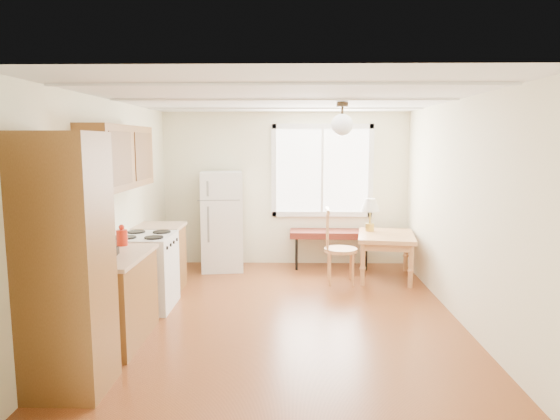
{
  "coord_description": "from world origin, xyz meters",
  "views": [
    {
      "loc": [
        0.09,
        -5.68,
        2.02
      ],
      "look_at": [
        -0.05,
        0.66,
        1.15
      ],
      "focal_mm": 32.0,
      "sensor_mm": 36.0,
      "label": 1
    }
  ],
  "objects_px": {
    "chair": "(334,241)",
    "dining_table": "(386,241)",
    "refrigerator": "(222,221)",
    "bench": "(331,235)"
  },
  "relations": [
    {
      "from": "chair",
      "to": "dining_table",
      "type": "bearing_deg",
      "value": 20.66
    },
    {
      "from": "refrigerator",
      "to": "chair",
      "type": "relative_size",
      "value": 1.44
    },
    {
      "from": "bench",
      "to": "refrigerator",
      "type": "bearing_deg",
      "value": -174.21
    },
    {
      "from": "bench",
      "to": "chair",
      "type": "distance_m",
      "value": 0.91
    },
    {
      "from": "refrigerator",
      "to": "bench",
      "type": "xyz_separation_m",
      "value": [
        1.73,
        0.14,
        -0.24
      ]
    },
    {
      "from": "refrigerator",
      "to": "bench",
      "type": "relative_size",
      "value": 1.18
    },
    {
      "from": "dining_table",
      "to": "bench",
      "type": "bearing_deg",
      "value": 149.98
    },
    {
      "from": "bench",
      "to": "chair",
      "type": "xyz_separation_m",
      "value": [
        -0.03,
        -0.9,
        0.08
      ]
    },
    {
      "from": "refrigerator",
      "to": "chair",
      "type": "distance_m",
      "value": 1.87
    },
    {
      "from": "bench",
      "to": "chair",
      "type": "relative_size",
      "value": 1.22
    }
  ]
}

